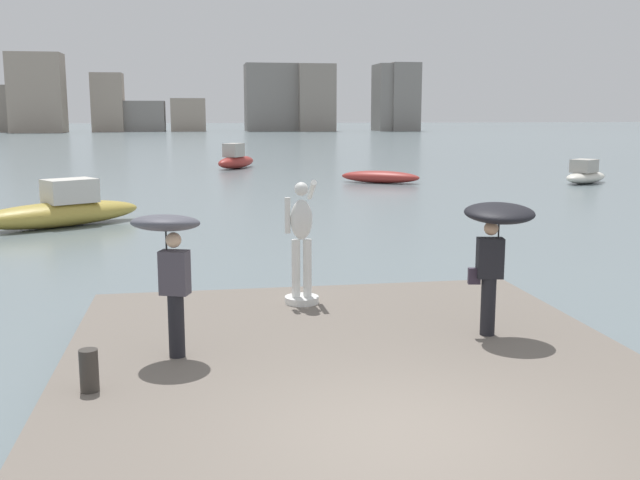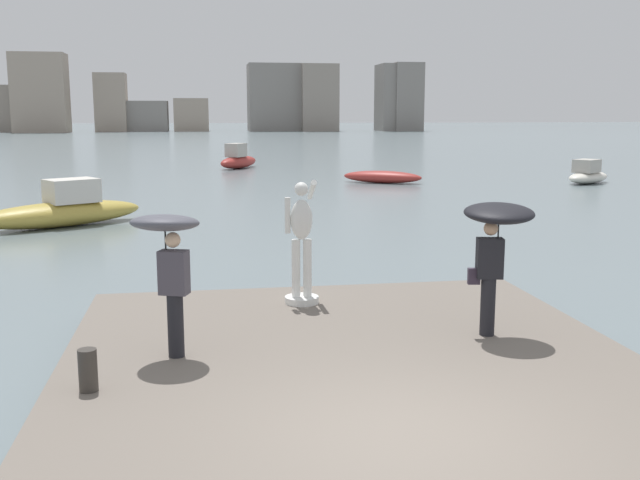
# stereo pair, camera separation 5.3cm
# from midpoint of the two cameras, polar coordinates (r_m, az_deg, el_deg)

# --- Properties ---
(ground_plane) EXTENTS (400.00, 400.00, 0.00)m
(ground_plane) POSITION_cam_midpoint_polar(r_m,az_deg,el_deg) (47.23, -6.99, 5.28)
(ground_plane) COLOR slate
(pier) EXTENTS (7.90, 9.69, 0.40)m
(pier) POSITION_cam_midpoint_polar(r_m,az_deg,el_deg) (9.77, 3.20, -11.27)
(pier) COLOR #70665B
(pier) RESTS_ON ground
(statue_white_figure) EXTENTS (0.60, 0.86, 2.16)m
(statue_white_figure) POSITION_cam_midpoint_polar(r_m,az_deg,el_deg) (12.85, -1.56, -0.53)
(statue_white_figure) COLOR white
(statue_white_figure) RESTS_ON pier
(onlooker_left) EXTENTS (1.19, 1.20, 2.01)m
(onlooker_left) POSITION_cam_midpoint_polar(r_m,az_deg,el_deg) (10.16, -11.70, -0.55)
(onlooker_left) COLOR black
(onlooker_left) RESTS_ON pier
(onlooker_right) EXTENTS (1.20, 1.22, 2.02)m
(onlooker_right) POSITION_cam_midpoint_polar(r_m,az_deg,el_deg) (11.22, 13.28, 0.63)
(onlooker_right) COLOR black
(onlooker_right) RESTS_ON pier
(mooring_bollard) EXTENTS (0.23, 0.23, 0.52)m
(mooring_bollard) POSITION_cam_midpoint_polar(r_m,az_deg,el_deg) (9.42, -17.52, -9.56)
(mooring_bollard) COLOR #38332D
(mooring_bollard) RESTS_ON pier
(boat_near) EXTENTS (4.26, 3.16, 0.64)m
(boat_near) POSITION_cam_midpoint_polar(r_m,az_deg,el_deg) (39.22, 4.61, 4.87)
(boat_near) COLOR #9E2D28
(boat_near) RESTS_ON ground
(boat_mid) EXTENTS (5.50, 4.27, 1.54)m
(boat_mid) POSITION_cam_midpoint_polar(r_m,az_deg,el_deg) (25.65, -19.40, 2.17)
(boat_mid) COLOR #B2993D
(boat_mid) RESTS_ON ground
(boat_far) EXTENTS (3.30, 4.24, 1.66)m
(boat_far) POSITION_cam_midpoint_polar(r_m,az_deg,el_deg) (49.45, -6.55, 6.17)
(boat_far) COLOR #9E2D28
(boat_far) RESTS_ON ground
(boat_leftward) EXTENTS (3.48, 3.01, 1.27)m
(boat_leftward) POSITION_cam_midpoint_polar(r_m,az_deg,el_deg) (41.23, 19.72, 4.76)
(boat_leftward) COLOR silver
(boat_leftward) RESTS_ON ground
(distant_skyline) EXTENTS (82.20, 12.32, 13.89)m
(distant_skyline) POSITION_cam_midpoint_polar(r_m,az_deg,el_deg) (142.65, -8.03, 10.59)
(distant_skyline) COLOR gray
(distant_skyline) RESTS_ON ground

